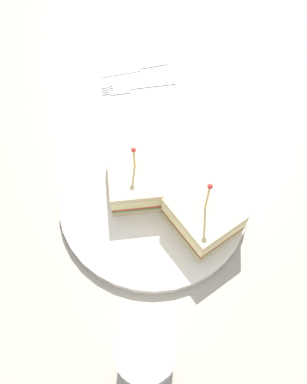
% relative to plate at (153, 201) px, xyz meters
% --- Properties ---
extents(ground_plane, '(1.17, 1.17, 0.02)m').
position_rel_plate_xyz_m(ground_plane, '(0.00, 0.00, -0.02)').
color(ground_plane, '#9E9384').
extents(plate, '(0.28, 0.28, 0.01)m').
position_rel_plate_xyz_m(plate, '(0.00, 0.00, 0.00)').
color(plate, silver).
rests_on(plate, ground_plane).
extents(sandwich_half_front, '(0.12, 0.13, 0.09)m').
position_rel_plate_xyz_m(sandwich_half_front, '(0.03, -0.01, 0.03)').
color(sandwich_half_front, beige).
rests_on(sandwich_half_front, plate).
extents(sandwich_half_back, '(0.12, 0.11, 0.11)m').
position_rel_plate_xyz_m(sandwich_half_back, '(-0.08, 0.01, 0.03)').
color(sandwich_half_back, beige).
rests_on(sandwich_half_back, plate).
extents(drink_glass, '(0.07, 0.07, 0.09)m').
position_rel_plate_xyz_m(drink_glass, '(-0.08, 0.21, 0.03)').
color(drink_glass, silver).
rests_on(drink_glass, ground_plane).
extents(fork, '(0.12, 0.08, 0.00)m').
position_rel_plate_xyz_m(fork, '(0.12, -0.19, -0.01)').
color(fork, silver).
rests_on(fork, ground_plane).
extents(knife, '(0.10, 0.08, 0.00)m').
position_rel_plate_xyz_m(knife, '(0.14, -0.23, -0.01)').
color(knife, silver).
rests_on(knife, ground_plane).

